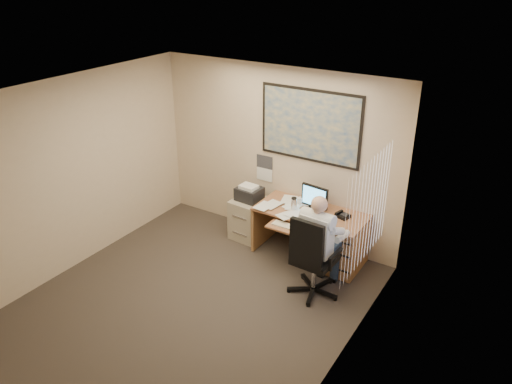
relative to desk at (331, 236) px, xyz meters
The scene contains 8 objects.
room_shell 2.38m from the desk, 120.29° to the right, with size 4.00×4.50×2.70m.
desk is the anchor object (origin of this frame).
world_map 1.60m from the desk, 150.04° to the left, with size 1.56×0.03×1.06m, color #1E4C93.
wall_calendar 1.51m from the desk, 165.60° to the left, with size 0.28×0.01×0.42m, color white.
window_blinds 1.78m from the desk, 51.87° to the right, with size 0.06×1.40×1.30m, color #F0E5CF, non-canonical shape.
filing_cabinet 1.41m from the desk, behind, with size 0.50×0.58×0.90m.
office_chair 0.85m from the desk, 81.79° to the right, with size 0.73×0.73×1.17m.
person 0.80m from the desk, 81.09° to the right, with size 0.56×0.80×1.40m, color silver, non-canonical shape.
Camera 1 is at (3.48, -3.95, 4.05)m, focal length 35.00 mm.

